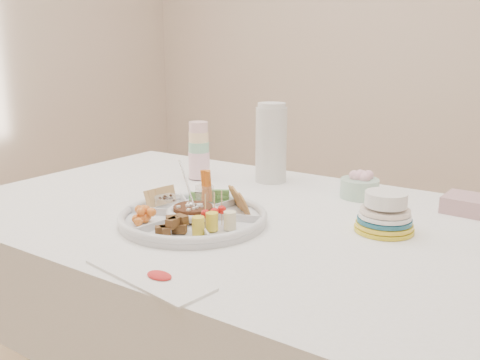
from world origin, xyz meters
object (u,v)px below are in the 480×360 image
Objects in this scene: party_tray at (193,215)px; plate_stack at (385,213)px; dining_table at (223,326)px; thermos at (271,142)px.

party_tray is 0.49m from plate_stack.
plate_stack is (0.45, 0.07, 0.43)m from dining_table.
dining_table is 10.39× the size of plate_stack.
dining_table is at bearing -83.54° from thermos.
dining_table is 0.62m from plate_stack.
thermos reaches higher than plate_stack.
thermos reaches higher than dining_table.
thermos is (-0.04, 0.34, 0.52)m from dining_table.
dining_table is 0.62m from thermos.
party_tray is at bearing -153.73° from plate_stack.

